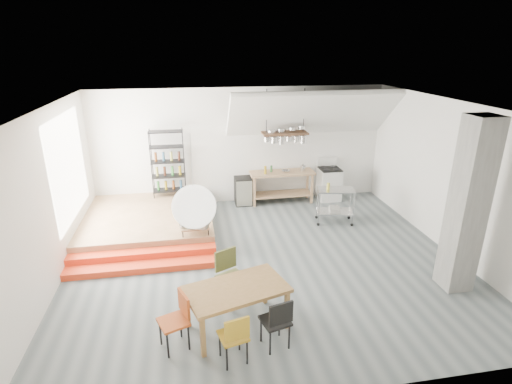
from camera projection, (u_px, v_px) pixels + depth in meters
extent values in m
plane|color=#535D60|center=(265.00, 260.00, 8.37)|extent=(8.00, 8.00, 0.00)
cube|color=silver|center=(241.00, 146.00, 11.04)|extent=(8.00, 0.04, 3.20)
cube|color=silver|center=(48.00, 202.00, 7.17)|extent=(0.04, 7.00, 3.20)
cube|color=silver|center=(450.00, 178.00, 8.46)|extent=(0.04, 7.00, 3.20)
cube|color=white|center=(266.00, 106.00, 7.26)|extent=(8.00, 7.00, 0.02)
cube|color=white|center=(312.00, 114.00, 10.45)|extent=(4.40, 1.44, 1.32)
cube|color=white|center=(69.00, 167.00, 8.49)|extent=(0.02, 2.50, 2.20)
cube|color=olive|center=(149.00, 221.00, 9.74)|extent=(3.00, 3.00, 0.40)
cube|color=#F23F1C|center=(142.00, 267.00, 7.99)|extent=(3.00, 0.35, 0.13)
cube|color=#F23F1C|center=(144.00, 256.00, 8.29)|extent=(3.00, 0.35, 0.27)
cube|color=slate|center=(468.00, 207.00, 6.96)|extent=(0.50, 0.50, 3.20)
cube|color=olive|center=(282.00, 173.00, 11.15)|extent=(1.80, 0.60, 0.06)
cube|color=olive|center=(282.00, 194.00, 11.37)|extent=(1.70, 0.55, 0.04)
cube|color=olive|center=(307.00, 184.00, 11.64)|extent=(0.06, 0.06, 0.86)
cube|color=olive|center=(252.00, 187.00, 11.38)|extent=(0.06, 0.06, 0.86)
cube|color=olive|center=(312.00, 189.00, 11.24)|extent=(0.06, 0.06, 0.86)
cube|color=olive|center=(255.00, 192.00, 10.97)|extent=(0.06, 0.06, 0.86)
cube|color=white|center=(329.00, 184.00, 11.53)|extent=(0.60, 0.60, 0.90)
cube|color=black|center=(330.00, 169.00, 11.36)|extent=(0.58, 0.58, 0.03)
cube|color=white|center=(327.00, 162.00, 11.58)|extent=(0.60, 0.05, 0.25)
cylinder|color=black|center=(333.00, 166.00, 11.51)|extent=(0.18, 0.18, 0.02)
cylinder|color=black|center=(324.00, 167.00, 11.46)|extent=(0.18, 0.18, 0.02)
cylinder|color=black|center=(336.00, 169.00, 11.25)|extent=(0.18, 0.18, 0.02)
cylinder|color=black|center=(327.00, 170.00, 11.20)|extent=(0.18, 0.18, 0.02)
cube|color=#3D2418|center=(285.00, 133.00, 10.56)|extent=(1.20, 0.50, 0.05)
cylinder|color=black|center=(267.00, 112.00, 10.28)|extent=(0.02, 0.02, 1.15)
cylinder|color=black|center=(304.00, 111.00, 10.44)|extent=(0.02, 0.02, 1.15)
cylinder|color=silver|center=(267.00, 139.00, 10.48)|extent=(0.16, 0.16, 0.12)
cylinder|color=silver|center=(274.00, 140.00, 10.52)|extent=(0.20, 0.20, 0.16)
cylinder|color=silver|center=(281.00, 140.00, 10.56)|extent=(0.16, 0.16, 0.20)
cylinder|color=silver|center=(289.00, 138.00, 10.58)|extent=(0.20, 0.20, 0.12)
cylinder|color=silver|center=(296.00, 139.00, 10.62)|extent=(0.16, 0.16, 0.16)
cylinder|color=silver|center=(303.00, 139.00, 10.66)|extent=(0.20, 0.20, 0.20)
cylinder|color=black|center=(184.00, 161.00, 10.78)|extent=(0.02, 0.02, 1.80)
cylinder|color=black|center=(152.00, 162.00, 10.65)|extent=(0.02, 0.02, 1.80)
cylinder|color=black|center=(184.00, 164.00, 10.45)|extent=(0.02, 0.02, 1.80)
cylinder|color=black|center=(151.00, 166.00, 10.32)|extent=(0.02, 0.02, 1.80)
cube|color=black|center=(170.00, 190.00, 10.81)|extent=(0.88, 0.38, 0.02)
cube|color=black|center=(169.00, 176.00, 10.67)|extent=(0.88, 0.38, 0.02)
cube|color=black|center=(168.00, 161.00, 10.53)|extent=(0.88, 0.38, 0.02)
cube|color=black|center=(167.00, 147.00, 10.39)|extent=(0.88, 0.38, 0.02)
cube|color=black|center=(165.00, 132.00, 10.25)|extent=(0.88, 0.38, 0.03)
cylinder|color=#368937|center=(170.00, 185.00, 10.76)|extent=(0.07, 0.07, 0.24)
cylinder|color=olive|center=(169.00, 171.00, 10.62)|extent=(0.07, 0.07, 0.24)
cylinder|color=brown|center=(167.00, 156.00, 10.48)|extent=(0.07, 0.07, 0.24)
cube|color=olive|center=(195.00, 226.00, 8.65)|extent=(0.60, 0.40, 0.03)
cylinder|color=black|center=(207.00, 226.00, 8.88)|extent=(0.02, 0.02, 0.13)
cylinder|color=black|center=(183.00, 228.00, 8.79)|extent=(0.02, 0.02, 0.13)
cylinder|color=black|center=(208.00, 232.00, 8.56)|extent=(0.02, 0.02, 0.13)
cylinder|color=black|center=(183.00, 234.00, 8.47)|extent=(0.02, 0.02, 0.13)
sphere|color=white|center=(194.00, 207.00, 5.39)|extent=(0.60, 0.60, 0.60)
cube|color=brown|center=(237.00, 289.00, 6.17)|extent=(1.73, 1.28, 0.06)
cube|color=brown|center=(265.00, 286.00, 6.90)|extent=(0.08, 0.08, 0.68)
cube|color=brown|center=(187.00, 308.00, 6.31)|extent=(0.08, 0.08, 0.68)
cube|color=brown|center=(287.00, 310.00, 6.28)|extent=(0.08, 0.08, 0.68)
cube|color=brown|center=(203.00, 337.00, 5.70)|extent=(0.08, 0.08, 0.68)
cube|color=#A37D1C|center=(233.00, 336.00, 5.60)|extent=(0.45, 0.45, 0.04)
cube|color=#A37D1C|center=(237.00, 329.00, 5.37)|extent=(0.36, 0.12, 0.33)
cylinder|color=black|center=(227.00, 358.00, 5.49)|extent=(0.03, 0.03, 0.41)
cylinder|color=black|center=(247.00, 352.00, 5.60)|extent=(0.03, 0.03, 0.41)
cylinder|color=black|center=(220.00, 344.00, 5.75)|extent=(0.03, 0.03, 0.41)
cylinder|color=black|center=(239.00, 338.00, 5.86)|extent=(0.03, 0.03, 0.41)
cube|color=black|center=(275.00, 321.00, 5.88)|extent=(0.48, 0.48, 0.04)
cube|color=black|center=(281.00, 314.00, 5.64)|extent=(0.37, 0.13, 0.34)
cylinder|color=black|center=(270.00, 343.00, 5.76)|extent=(0.03, 0.03, 0.43)
cylinder|color=black|center=(289.00, 337.00, 5.88)|extent=(0.03, 0.03, 0.43)
cylinder|color=black|center=(261.00, 330.00, 6.03)|extent=(0.03, 0.03, 0.43)
cylinder|color=black|center=(279.00, 324.00, 6.15)|extent=(0.03, 0.03, 0.43)
cube|color=#515629|center=(232.00, 278.00, 6.85)|extent=(0.59, 0.59, 0.04)
cube|color=#515629|center=(226.00, 259.00, 6.90)|extent=(0.39, 0.23, 0.38)
cylinder|color=black|center=(235.00, 282.00, 7.17)|extent=(0.03, 0.03, 0.48)
cylinder|color=black|center=(219.00, 289.00, 6.97)|extent=(0.03, 0.03, 0.48)
cylinder|color=black|center=(246.00, 292.00, 6.91)|extent=(0.03, 0.03, 0.48)
cylinder|color=black|center=(230.00, 299.00, 6.71)|extent=(0.03, 0.03, 0.48)
cube|color=#B14719|center=(173.00, 322.00, 5.83)|extent=(0.52, 0.52, 0.04)
cube|color=#B14719|center=(184.00, 304.00, 5.83)|extent=(0.18, 0.37, 0.35)
cylinder|color=black|center=(189.00, 337.00, 5.86)|extent=(0.03, 0.03, 0.44)
cylinder|color=black|center=(181.00, 325.00, 6.12)|extent=(0.03, 0.03, 0.44)
cylinder|color=black|center=(168.00, 345.00, 5.70)|extent=(0.03, 0.03, 0.44)
cylinder|color=black|center=(160.00, 332.00, 5.96)|extent=(0.03, 0.03, 0.44)
cube|color=silver|center=(336.00, 190.00, 9.86)|extent=(0.98, 0.68, 0.04)
cube|color=silver|center=(334.00, 211.00, 10.06)|extent=(0.98, 0.68, 0.03)
cylinder|color=silver|center=(350.00, 203.00, 10.19)|extent=(0.03, 0.03, 0.85)
sphere|color=black|center=(349.00, 218.00, 10.34)|extent=(0.08, 0.08, 0.08)
cylinder|color=silver|center=(317.00, 202.00, 10.23)|extent=(0.03, 0.03, 0.85)
sphere|color=black|center=(316.00, 217.00, 10.37)|extent=(0.08, 0.08, 0.08)
cylinder|color=silver|center=(353.00, 210.00, 9.79)|extent=(0.03, 0.03, 0.85)
sphere|color=black|center=(352.00, 225.00, 9.93)|extent=(0.08, 0.08, 0.08)
cylinder|color=silver|center=(319.00, 209.00, 9.82)|extent=(0.03, 0.03, 0.85)
sphere|color=black|center=(318.00, 224.00, 9.96)|extent=(0.08, 0.08, 0.08)
cube|color=black|center=(243.00, 191.00, 11.19)|extent=(0.46, 0.46, 0.79)
imported|color=beige|center=(195.00, 219.00, 8.58)|extent=(0.69, 0.56, 0.33)
imported|color=silver|center=(286.00, 171.00, 11.10)|extent=(0.26, 0.26, 0.06)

